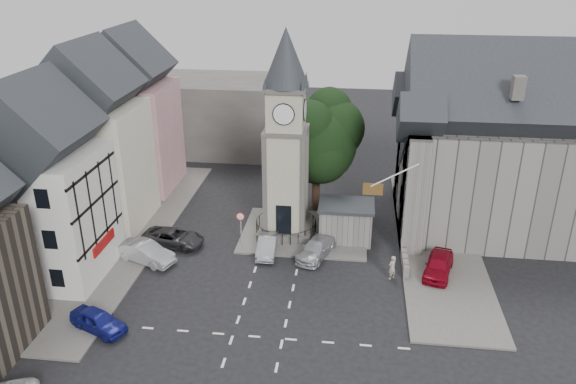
# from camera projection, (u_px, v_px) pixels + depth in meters

# --- Properties ---
(ground) EXTENTS (120.00, 120.00, 0.00)m
(ground) POSITION_uv_depth(u_px,v_px,m) (271.00, 286.00, 38.44)
(ground) COLOR black
(ground) RESTS_ON ground
(pavement_west) EXTENTS (6.00, 30.00, 0.14)m
(pavement_west) POSITION_uv_depth(u_px,v_px,m) (130.00, 234.00, 45.28)
(pavement_west) COLOR #595651
(pavement_west) RESTS_ON ground
(pavement_east) EXTENTS (6.00, 26.00, 0.14)m
(pavement_east) POSITION_uv_depth(u_px,v_px,m) (437.00, 240.00, 44.34)
(pavement_east) COLOR #595651
(pavement_east) RESTS_ON ground
(central_island) EXTENTS (10.00, 8.00, 0.16)m
(central_island) POSITION_uv_depth(u_px,v_px,m) (304.00, 233.00, 45.52)
(central_island) COLOR #595651
(central_island) RESTS_ON ground
(road_markings) EXTENTS (20.00, 8.00, 0.01)m
(road_markings) POSITION_uv_depth(u_px,v_px,m) (258.00, 337.00, 33.44)
(road_markings) COLOR silver
(road_markings) RESTS_ON ground
(clock_tower) EXTENTS (4.86, 4.86, 16.25)m
(clock_tower) POSITION_uv_depth(u_px,v_px,m) (286.00, 137.00, 42.47)
(clock_tower) COLOR #4C4944
(clock_tower) RESTS_ON ground
(stone_shelter) EXTENTS (4.30, 3.30, 3.08)m
(stone_shelter) POSITION_uv_depth(u_px,v_px,m) (346.00, 221.00, 44.10)
(stone_shelter) COLOR slate
(stone_shelter) RESTS_ON ground
(town_tree) EXTENTS (7.20, 7.20, 10.80)m
(town_tree) POSITION_uv_depth(u_px,v_px,m) (317.00, 133.00, 47.26)
(town_tree) COLOR black
(town_tree) RESTS_ON ground
(warning_sign_post) EXTENTS (0.70, 0.19, 2.85)m
(warning_sign_post) POSITION_uv_depth(u_px,v_px,m) (241.00, 222.00, 42.94)
(warning_sign_post) COLOR black
(warning_sign_post) RESTS_ON ground
(terrace_pink) EXTENTS (8.10, 7.60, 12.80)m
(terrace_pink) POSITION_uv_depth(u_px,v_px,m) (132.00, 120.00, 52.12)
(terrace_pink) COLOR #BA8085
(terrace_pink) RESTS_ON ground
(terrace_cream) EXTENTS (8.10, 7.60, 12.80)m
(terrace_cream) POSITION_uv_depth(u_px,v_px,m) (94.00, 148.00, 44.84)
(terrace_cream) COLOR beige
(terrace_cream) RESTS_ON ground
(terrace_tudor) EXTENTS (8.10, 7.60, 12.00)m
(terrace_tudor) POSITION_uv_depth(u_px,v_px,m) (43.00, 193.00, 37.72)
(terrace_tudor) COLOR silver
(terrace_tudor) RESTS_ON ground
(backdrop_west) EXTENTS (20.00, 10.00, 8.00)m
(backdrop_west) POSITION_uv_depth(u_px,v_px,m) (204.00, 114.00, 63.67)
(backdrop_west) COLOR #4C4944
(backdrop_west) RESTS_ON ground
(east_building) EXTENTS (14.40, 11.40, 12.60)m
(east_building) POSITION_uv_depth(u_px,v_px,m) (487.00, 156.00, 44.18)
(east_building) COLOR slate
(east_building) RESTS_ON ground
(east_boundary_wall) EXTENTS (0.40, 16.00, 0.90)m
(east_boundary_wall) POSITION_uv_depth(u_px,v_px,m) (400.00, 223.00, 46.32)
(east_boundary_wall) COLOR slate
(east_boundary_wall) RESTS_ON ground
(flagpole) EXTENTS (3.68, 0.10, 2.74)m
(flagpole) POSITION_uv_depth(u_px,v_px,m) (394.00, 175.00, 38.38)
(flagpole) COLOR white
(flagpole) RESTS_ON ground
(car_west_blue) EXTENTS (4.13, 2.95, 1.30)m
(car_west_blue) POSITION_uv_depth(u_px,v_px,m) (98.00, 321.00, 33.81)
(car_west_blue) COLOR navy
(car_west_blue) RESTS_ON ground
(car_west_silver) EXTENTS (4.85, 3.13, 1.51)m
(car_west_silver) POSITION_uv_depth(u_px,v_px,m) (146.00, 252.00, 41.19)
(car_west_silver) COLOR #ABAEB4
(car_west_silver) RESTS_ON ground
(car_west_grey) EXTENTS (5.05, 2.81, 1.34)m
(car_west_grey) POSITION_uv_depth(u_px,v_px,m) (173.00, 238.00, 43.49)
(car_west_grey) COLOR #2D2D2F
(car_west_grey) RESTS_ON ground
(car_island_silver) EXTENTS (1.52, 3.97, 1.29)m
(car_island_silver) POSITION_uv_depth(u_px,v_px,m) (267.00, 245.00, 42.39)
(car_island_silver) COLOR #9DA1A5
(car_island_silver) RESTS_ON ground
(car_island_east) EXTENTS (3.28, 4.87, 1.31)m
(car_island_east) POSITION_uv_depth(u_px,v_px,m) (316.00, 248.00, 41.97)
(car_island_east) COLOR #ACADB4
(car_island_east) RESTS_ON ground
(car_east_red) EXTENTS (2.85, 4.69, 1.49)m
(car_east_red) POSITION_uv_depth(u_px,v_px,m) (439.00, 265.00, 39.57)
(car_east_red) COLOR maroon
(car_east_red) RESTS_ON ground
(pedestrian) EXTENTS (0.77, 0.77, 1.81)m
(pedestrian) POSITION_uv_depth(u_px,v_px,m) (392.00, 267.00, 38.97)
(pedestrian) COLOR #A9988B
(pedestrian) RESTS_ON ground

